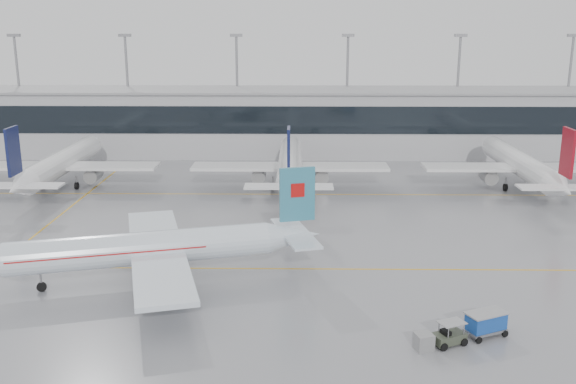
{
  "coord_description": "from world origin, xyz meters",
  "views": [
    {
      "loc": [
        1.06,
        -61.37,
        23.98
      ],
      "look_at": [
        0.0,
        12.0,
        5.0
      ],
      "focal_mm": 40.0,
      "sensor_mm": 36.0,
      "label": 1
    }
  ],
  "objects_px": {
    "air_canada_jet": "(155,248)",
    "baggage_tug": "(449,337)",
    "baggage_cart": "(486,322)",
    "gse_unit": "(424,342)"
  },
  "relations": [
    {
      "from": "baggage_tug",
      "to": "gse_unit",
      "type": "height_order",
      "value": "baggage_tug"
    },
    {
      "from": "air_canada_jet",
      "to": "baggage_cart",
      "type": "xyz_separation_m",
      "value": [
        28.69,
        -11.1,
        -2.11
      ]
    },
    {
      "from": "baggage_cart",
      "to": "gse_unit",
      "type": "xyz_separation_m",
      "value": [
        -5.36,
        -2.36,
        -0.53
      ]
    },
    {
      "from": "baggage_tug",
      "to": "baggage_cart",
      "type": "height_order",
      "value": "baggage_cart"
    },
    {
      "from": "gse_unit",
      "to": "baggage_cart",
      "type": "bearing_deg",
      "value": 7.33
    },
    {
      "from": "air_canada_jet",
      "to": "baggage_cart",
      "type": "bearing_deg",
      "value": 143.47
    },
    {
      "from": "baggage_cart",
      "to": "gse_unit",
      "type": "bearing_deg",
      "value": 178.77
    },
    {
      "from": "air_canada_jet",
      "to": "baggage_tug",
      "type": "height_order",
      "value": "air_canada_jet"
    },
    {
      "from": "gse_unit",
      "to": "baggage_tug",
      "type": "bearing_deg",
      "value": 5.38
    },
    {
      "from": "baggage_tug",
      "to": "air_canada_jet",
      "type": "bearing_deg",
      "value": 128.65
    }
  ]
}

